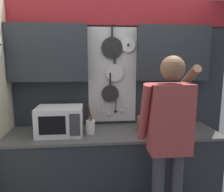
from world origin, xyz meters
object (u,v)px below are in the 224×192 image
at_px(microwave, 60,121).
at_px(person, 169,132).
at_px(utensil_crock, 91,126).
at_px(knife_block, 143,124).

relative_size(microwave, person, 0.28).
bearing_deg(person, utensil_crock, 144.78).
relative_size(microwave, utensil_crock, 1.43).
xyz_separation_m(knife_block, person, (0.13, -0.52, 0.07)).
height_order(microwave, person, person).
xyz_separation_m(microwave, knife_block, (0.95, 0.00, -0.06)).
bearing_deg(utensil_crock, knife_block, -0.01).
bearing_deg(knife_block, microwave, -179.99).
bearing_deg(microwave, knife_block, 0.01).
xyz_separation_m(knife_block, utensil_crock, (-0.61, 0.00, -0.00)).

